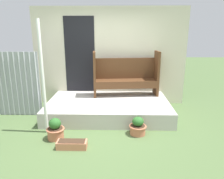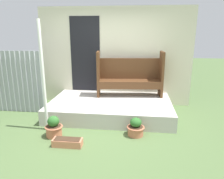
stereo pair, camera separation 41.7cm
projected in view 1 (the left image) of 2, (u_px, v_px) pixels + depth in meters
name	position (u px, v px, depth m)	size (l,w,h in m)	color
ground_plane	(98.00, 130.00, 4.55)	(24.00, 24.00, 0.00)	#516B3D
porch_slab	(108.00, 108.00, 5.33)	(2.90, 1.73, 0.35)	beige
house_wall	(108.00, 57.00, 5.89)	(4.10, 0.08, 2.60)	beige
support_post	(43.00, 79.00, 4.16)	(0.06, 0.06, 2.22)	white
bench	(126.00, 74.00, 5.64)	(1.69, 0.56, 1.15)	#54331C
flower_pot_left	(55.00, 130.00, 4.15)	(0.35, 0.35, 0.42)	#C67251
flower_pot_middle	(138.00, 127.00, 4.33)	(0.35, 0.35, 0.37)	#C67251
planter_box_rect	(72.00, 144.00, 3.85)	(0.53, 0.20, 0.14)	tan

